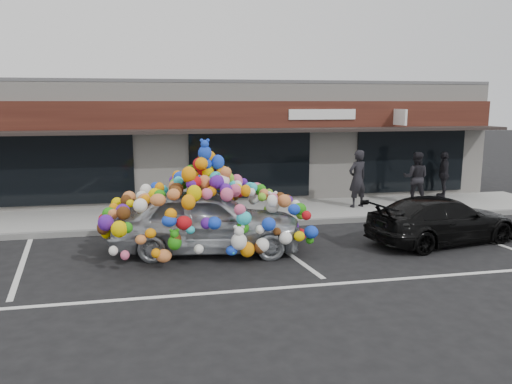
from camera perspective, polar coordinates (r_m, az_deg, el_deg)
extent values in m
plane|color=black|center=(11.82, -10.06, -7.53)|extent=(90.00, 90.00, 0.00)
cube|color=beige|center=(19.81, -10.92, 5.82)|extent=(24.00, 6.00, 4.20)
cube|color=#59595B|center=(19.77, -11.14, 12.04)|extent=(24.00, 6.00, 0.12)
cube|color=black|center=(16.68, -10.92, 8.62)|extent=(24.00, 0.18, 0.90)
cube|color=black|center=(16.19, -10.83, 6.81)|extent=(24.00, 1.20, 0.10)
cube|color=white|center=(18.26, 16.08, 8.22)|extent=(0.08, 0.95, 0.55)
cube|color=white|center=(17.51, 7.60, 8.79)|extent=(2.40, 0.04, 0.35)
cube|color=black|center=(17.10, -20.83, 2.45)|extent=(4.20, 0.12, 2.30)
cube|color=black|center=(17.16, -0.65, 3.15)|extent=(4.20, 0.12, 2.30)
cube|color=black|center=(19.21, 17.26, 3.46)|extent=(4.20, 0.12, 2.30)
cube|color=#999993|center=(15.66, -10.47, -2.83)|extent=(26.00, 3.00, 0.15)
cube|color=slate|center=(14.20, -10.35, -4.19)|extent=(26.00, 0.18, 0.16)
cube|color=silver|center=(12.38, -25.19, -7.54)|extent=(0.73, 4.37, 0.01)
cube|color=silver|center=(12.37, 3.07, -6.55)|extent=(0.73, 4.37, 0.01)
cube|color=silver|center=(14.65, 24.05, -4.77)|extent=(0.73, 4.37, 0.01)
cube|color=silver|center=(9.90, 2.18, -10.94)|extent=(14.00, 0.12, 0.01)
imported|color=#B6BBC2|center=(12.06, -5.58, -3.25)|extent=(2.44, 4.73, 1.54)
ellipsoid|color=red|center=(11.82, -5.69, 3.10)|extent=(1.62, 2.07, 1.15)
sphere|color=#E0D303|center=(12.10, 1.93, -1.54)|extent=(0.34, 0.34, 0.34)
sphere|color=blue|center=(11.25, -1.98, -5.37)|extent=(0.36, 0.36, 0.36)
sphere|color=green|center=(13.00, -9.53, -3.12)|extent=(0.30, 0.30, 0.30)
sphere|color=#FF6780|center=(11.77, -5.74, 5.65)|extent=(0.32, 0.32, 0.32)
sphere|color=orange|center=(12.03, -12.09, -1.79)|extent=(0.30, 0.30, 0.30)
imported|color=black|center=(13.67, 20.46, -3.00)|extent=(2.42, 4.34, 1.19)
imported|color=black|center=(16.67, 11.52, 1.50)|extent=(0.80, 0.65, 1.89)
imported|color=black|center=(17.88, 17.79, 1.59)|extent=(1.07, 1.01, 1.76)
imported|color=#28262C|center=(19.35, 20.65, 1.90)|extent=(1.05, 0.81, 1.66)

